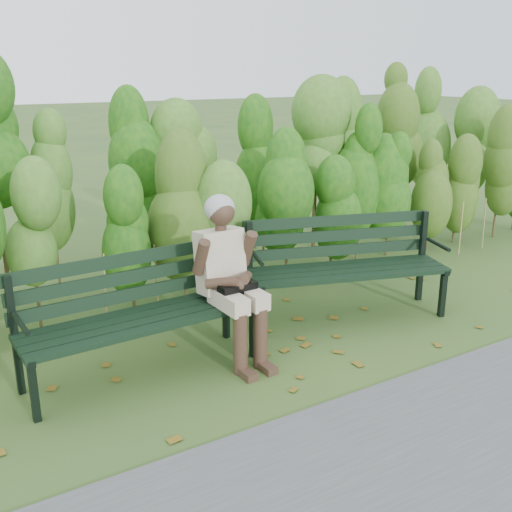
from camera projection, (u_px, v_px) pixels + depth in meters
ground at (277, 348)px, 5.21m from camera, size 80.00×80.00×0.00m
footpath at (488, 494)px, 3.42m from camera, size 60.00×2.50×0.01m
hedge_band at (182, 174)px, 6.35m from camera, size 11.04×1.67×2.42m
leaf_litter at (312, 352)px, 5.13m from camera, size 5.56×2.18×0.01m
bench_left at (136, 306)px, 4.70m from camera, size 1.89×0.67×0.93m
bench_right at (344, 258)px, 5.82m from camera, size 2.01×1.17×0.96m
seated_woman at (229, 269)px, 4.87m from camera, size 0.54×0.79×1.36m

